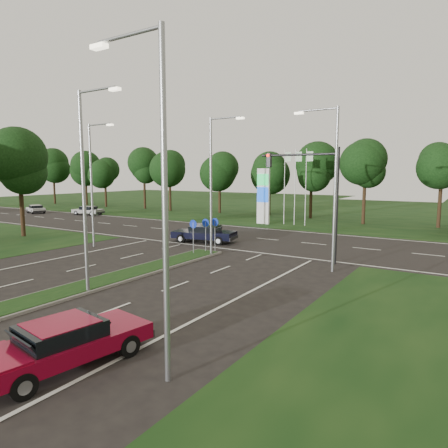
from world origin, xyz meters
The scene contains 17 objects.
verge_far centered at (0.00, 55.00, 0.00)m, with size 160.00×50.00×0.02m, color black.
cross_road centered at (0.00, 24.00, 0.00)m, with size 160.00×12.00×0.02m, color black.
median_kerb centered at (0.00, 4.00, 0.06)m, with size 2.00×26.00×0.12m, color slate.
streetlight_median_near centered at (1.00, 6.00, 5.08)m, with size 2.53×0.22×9.00m.
streetlight_median_far centered at (1.00, 16.00, 5.08)m, with size 2.53×0.22×9.00m.
streetlight_left_far centered at (-8.30, 14.00, 5.08)m, with size 2.53×0.22×9.00m.
streetlight_right_far centered at (8.80, 16.00, 5.08)m, with size 2.53×0.22×9.00m.
streetlight_right_near centered at (8.80, 2.00, 5.08)m, with size 2.53×0.22×9.00m.
traffic_signal centered at (7.19, 18.00, 4.65)m, with size 5.10×0.42×7.00m.
median_signs centered at (0.00, 16.40, 1.71)m, with size 1.16×1.76×2.38m.
gas_pylon centered at (-3.79, 33.05, 3.20)m, with size 5.80×1.26×8.00m.
tree_left_far centered at (-17.90, 13.93, 6.11)m, with size 5.20×5.20×8.86m.
treeline_far centered at (0.10, 39.93, 6.83)m, with size 6.00×6.00×9.90m.
red_sedan centered at (6.00, 1.04, 0.70)m, with size 2.65×5.01×1.31m.
navy_sedan centered at (-2.60, 20.01, 0.73)m, with size 5.26×3.06×1.36m.
far_car_a centered at (-27.86, 29.00, 0.63)m, with size 4.28×2.40×1.17m.
far_car_b centered at (-36.06, 26.78, 0.60)m, with size 4.24×2.87×1.13m.
Camera 1 is at (15.61, -5.59, 5.43)m, focal length 32.00 mm.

